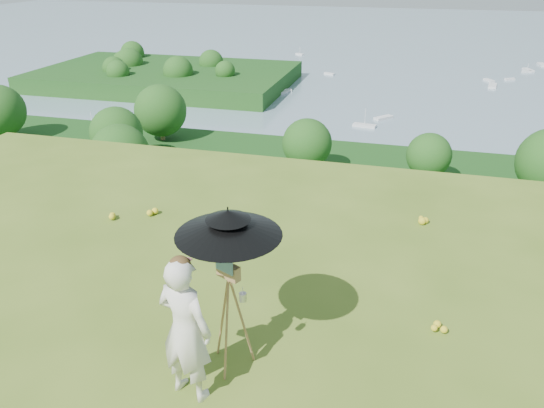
# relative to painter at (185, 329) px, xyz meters

# --- Properties ---
(ground) EXTENTS (14.00, 14.00, 0.00)m
(ground) POSITION_rel_painter_xyz_m (-1.51, 0.48, -0.85)
(ground) COLOR #4D6C1E
(ground) RESTS_ON ground
(forest_slope) EXTENTS (140.00, 56.00, 22.00)m
(forest_slope) POSITION_rel_painter_xyz_m (-1.51, 35.48, -29.85)
(forest_slope) COLOR #103D12
(forest_slope) RESTS_ON bay_water
(shoreline_tier) EXTENTS (170.00, 28.00, 8.00)m
(shoreline_tier) POSITION_rel_painter_xyz_m (-1.51, 75.48, -36.85)
(shoreline_tier) COLOR gray
(shoreline_tier) RESTS_ON bay_water
(bay_water) EXTENTS (700.00, 700.00, 0.00)m
(bay_water) POSITION_rel_painter_xyz_m (-1.51, 240.48, -34.85)
(bay_water) COLOR slate
(bay_water) RESTS_ON ground
(peninsula) EXTENTS (90.00, 60.00, 12.00)m
(peninsula) POSITION_rel_painter_xyz_m (-76.51, 155.48, -29.85)
(peninsula) COLOR #103D12
(peninsula) RESTS_ON bay_water
(slope_trees) EXTENTS (110.00, 50.00, 6.00)m
(slope_trees) POSITION_rel_painter_xyz_m (-1.51, 35.48, -15.85)
(slope_trees) COLOR #1B5519
(slope_trees) RESTS_ON forest_slope
(harbor_town) EXTENTS (110.00, 22.00, 5.00)m
(harbor_town) POSITION_rel_painter_xyz_m (-1.51, 75.48, -30.35)
(harbor_town) COLOR silver
(harbor_town) RESTS_ON shoreline_tier
(moored_boats) EXTENTS (140.00, 140.00, 0.70)m
(moored_boats) POSITION_rel_painter_xyz_m (-14.01, 161.48, -34.50)
(moored_boats) COLOR silver
(moored_boats) RESTS_ON bay_water
(wildflowers) EXTENTS (10.00, 10.50, 0.12)m
(wildflowers) POSITION_rel_painter_xyz_m (-1.51, 0.73, -0.79)
(wildflowers) COLOR gold
(wildflowers) RESTS_ON ground
(painter) EXTENTS (0.70, 0.54, 1.70)m
(painter) POSITION_rel_painter_xyz_m (0.00, 0.00, 0.00)
(painter) COLOR silver
(painter) RESTS_ON ground
(field_easel) EXTENTS (0.74, 0.74, 1.48)m
(field_easel) POSITION_rel_painter_xyz_m (0.30, 0.53, -0.11)
(field_easel) COLOR olive
(field_easel) RESTS_ON ground
(sun_umbrella) EXTENTS (1.51, 1.51, 0.80)m
(sun_umbrella) POSITION_rel_painter_xyz_m (0.31, 0.56, 0.77)
(sun_umbrella) COLOR black
(sun_umbrella) RESTS_ON field_easel
(painter_cap) EXTENTS (0.26, 0.29, 0.10)m
(painter_cap) POSITION_rel_painter_xyz_m (0.00, 0.00, 0.80)
(painter_cap) COLOR #BE6870
(painter_cap) RESTS_ON painter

